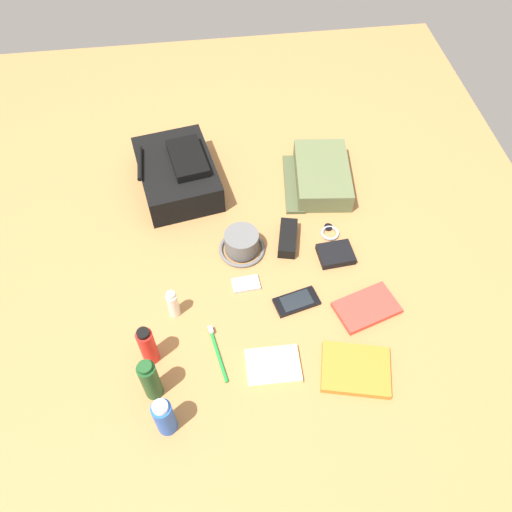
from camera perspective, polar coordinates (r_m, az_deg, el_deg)
name	(u,v)px	position (r m, az deg, el deg)	size (l,w,h in m)	color
ground_plane	(256,266)	(1.67, 0.00, -1.06)	(2.64, 2.02, 0.02)	#A56F3E
backpack	(178,173)	(1.86, -8.61, 9.02)	(0.39, 0.31, 0.14)	black
toiletry_pouch	(321,175)	(1.88, 7.13, 8.81)	(0.32, 0.26, 0.07)	#56603D
bucket_hat	(242,244)	(1.67, -1.58, 1.38)	(0.15, 0.15, 0.08)	#5B5B5B
deodorant_spray	(164,417)	(1.37, -10.07, -17.05)	(0.05, 0.05, 0.14)	blue
shampoo_bottle	(150,380)	(1.40, -11.58, -13.21)	(0.05, 0.05, 0.16)	#19471E
sunscreen_spray	(148,346)	(1.46, -11.84, -9.66)	(0.05, 0.05, 0.15)	red
toothpaste_tube	(173,304)	(1.53, -9.13, -5.25)	(0.03, 0.03, 0.11)	white
paperback_novel	(356,370)	(1.49, 10.90, -12.17)	(0.19, 0.22, 0.02)	orange
travel_guidebook	(367,308)	(1.59, 12.07, -5.60)	(0.16, 0.21, 0.02)	red
cell_phone	(296,302)	(1.58, 4.47, -5.02)	(0.10, 0.15, 0.01)	black
media_player	(246,284)	(1.61, -1.11, -3.09)	(0.06, 0.09, 0.01)	#B7B7BC
wristwatch	(330,232)	(1.75, 8.12, 2.61)	(0.07, 0.06, 0.01)	#99999E
toothbrush	(217,350)	(1.50, -4.32, -10.31)	(0.18, 0.04, 0.02)	#198C33
wallet	(336,254)	(1.69, 8.76, 0.20)	(0.09, 0.11, 0.02)	black
notepad	(274,366)	(1.47, 2.03, -11.96)	(0.11, 0.15, 0.02)	beige
sunglasses_case	(288,238)	(1.70, 3.52, 1.98)	(0.14, 0.06, 0.04)	black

